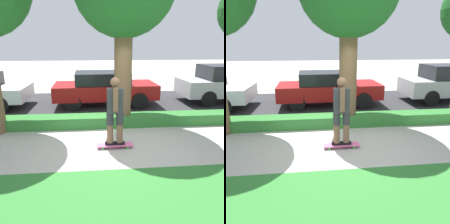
% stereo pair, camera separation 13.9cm
% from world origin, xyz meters
% --- Properties ---
extents(ground_plane, '(60.00, 60.00, 0.00)m').
position_xyz_m(ground_plane, '(0.00, 0.00, 0.00)').
color(ground_plane, '#ADA89E').
extents(street_asphalt, '(18.38, 5.00, 0.01)m').
position_xyz_m(street_asphalt, '(0.00, 4.20, 0.00)').
color(street_asphalt, '#2D2D30').
rests_on(street_asphalt, ground_plane).
extents(hedge_row, '(18.38, 0.60, 0.36)m').
position_xyz_m(hedge_row, '(0.00, 1.60, 0.18)').
color(hedge_row, '#2D702D').
rests_on(hedge_row, ground_plane).
extents(skateboard, '(0.92, 0.24, 0.09)m').
position_xyz_m(skateboard, '(0.04, 0.03, 0.07)').
color(skateboard, '#DB5B93').
rests_on(skateboard, ground_plane).
extents(skater_person, '(0.50, 0.44, 1.71)m').
position_xyz_m(skater_person, '(0.04, 0.03, 1.00)').
color(skater_person, black).
rests_on(skater_person, skateboard).
extents(parked_car_middle, '(4.35, 1.91, 1.41)m').
position_xyz_m(parked_car_middle, '(0.01, 4.19, 0.75)').
color(parked_car_middle, maroon).
rests_on(parked_car_middle, ground_plane).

